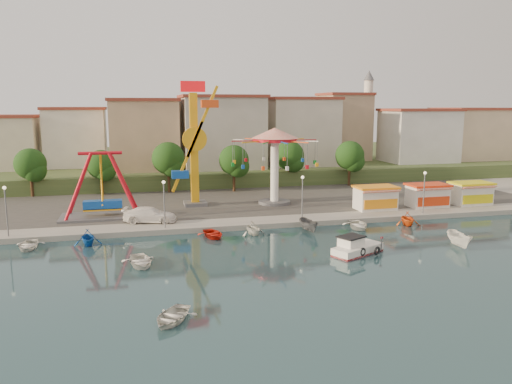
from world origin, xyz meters
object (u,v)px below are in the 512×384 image
object	(u,v)px
kamikaze_tower	(196,147)
wave_swinger	(275,149)
skiff	(459,240)
van	(150,215)
pirate_ship_ride	(102,186)
cabin_motorboat	(356,249)
rowboat_a	(140,261)

from	to	relation	value
kamikaze_tower	wave_swinger	bearing A→B (deg)	-6.15
skiff	van	bearing A→B (deg)	161.86
kamikaze_tower	wave_swinger	xyz separation A→B (m)	(10.53, -1.14, -0.37)
kamikaze_tower	skiff	world-z (taller)	kamikaze_tower
pirate_ship_ride	wave_swinger	size ratio (longest dim) A/B	0.86
cabin_motorboat	skiff	bearing A→B (deg)	-28.72
cabin_motorboat	pirate_ship_ride	bearing A→B (deg)	114.71
cabin_motorboat	skiff	distance (m)	10.95
kamikaze_tower	van	distance (m)	12.80
rowboat_a	skiff	size ratio (longest dim) A/B	1.02
kamikaze_tower	skiff	xyz separation A→B (m)	(23.23, -24.17, -7.79)
cabin_motorboat	van	xyz separation A→B (m)	(-18.77, 15.33, 0.97)
wave_swinger	kamikaze_tower	bearing A→B (deg)	173.85
pirate_ship_ride	rowboat_a	size ratio (longest dim) A/B	2.44
pirate_ship_ride	wave_swinger	world-z (taller)	wave_swinger
wave_swinger	cabin_motorboat	bearing A→B (deg)	-85.58
kamikaze_tower	rowboat_a	size ratio (longest dim) A/B	4.02
skiff	cabin_motorboat	bearing A→B (deg)	-172.21
wave_swinger	rowboat_a	bearing A→B (deg)	-130.41
pirate_ship_ride	cabin_motorboat	distance (m)	31.14
kamikaze_tower	cabin_motorboat	distance (m)	27.97
wave_swinger	rowboat_a	size ratio (longest dim) A/B	2.83
pirate_ship_ride	rowboat_a	distance (m)	18.97
kamikaze_tower	cabin_motorboat	world-z (taller)	kamikaze_tower
cabin_motorboat	van	world-z (taller)	van
pirate_ship_ride	wave_swinger	xyz separation A→B (m)	(22.43, 3.44, 3.80)
kamikaze_tower	van	size ratio (longest dim) A/B	2.72
pirate_ship_ride	cabin_motorboat	world-z (taller)	pirate_ship_ride
pirate_ship_ride	rowboat_a	bearing A→B (deg)	-77.20
kamikaze_tower	skiff	distance (m)	34.41
skiff	pirate_ship_ride	bearing A→B (deg)	160.56
cabin_motorboat	rowboat_a	size ratio (longest dim) A/B	1.40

